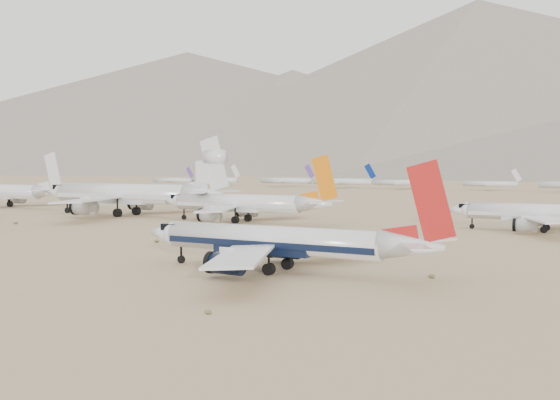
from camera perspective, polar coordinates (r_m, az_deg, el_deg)
ground at (r=89.22m, az=-1.98°, el=-5.99°), size 7000.00×7000.00×0.00m
main_airliner at (r=82.62m, az=0.22°, el=-3.84°), size 42.18×41.20×14.89m
row2_gold_tail at (r=145.82m, az=23.31°, el=-1.14°), size 40.45×39.56×14.40m
row2_orange_tail at (r=157.21m, az=-3.33°, el=-0.35°), size 47.65×46.61×17.00m
row2_white_trijet at (r=182.37m, az=-13.45°, el=0.56°), size 62.78×61.35×22.25m
row2_white_twin at (r=236.45m, az=-24.04°, el=0.66°), size 53.26×52.12×19.03m
distant_storage_row at (r=395.62m, az=16.79°, el=1.48°), size 508.60×61.62×14.27m
desert_scrub at (r=85.94m, az=-21.80°, el=-6.36°), size 233.60×121.67×0.63m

